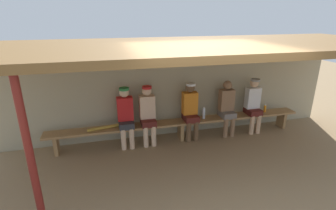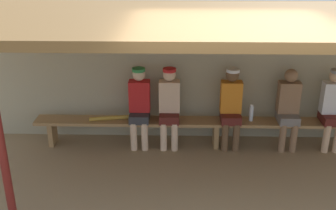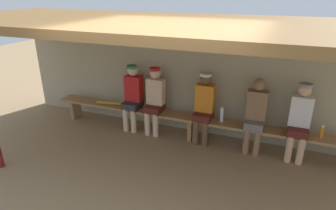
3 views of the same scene
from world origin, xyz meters
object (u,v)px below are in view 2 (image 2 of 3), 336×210
at_px(player_middle, 333,105).
at_px(baseball_bat, 115,118).
at_px(player_in_white, 289,106).
at_px(player_in_red, 169,104).
at_px(player_rightmost, 231,104).
at_px(player_in_blue, 139,104).
at_px(water_bottle_orange, 251,113).
at_px(support_post, 1,144).
at_px(bench, 216,125).

height_order(player_middle, baseball_bat, player_middle).
relative_size(player_in_white, player_in_red, 0.99).
relative_size(player_in_white, player_rightmost, 0.99).
relative_size(player_in_blue, water_bottle_orange, 4.76).
relative_size(support_post, player_middle, 1.64).
distance_m(support_post, player_in_red, 2.83).
bearing_deg(player_in_blue, player_in_white, -0.01).
bearing_deg(player_middle, player_in_white, -179.96).
bearing_deg(player_in_red, baseball_bat, -179.77).
bearing_deg(player_rightmost, player_middle, 0.00).
xyz_separation_m(player_middle, baseball_bat, (-3.54, -0.00, -0.25)).
xyz_separation_m(support_post, bench, (2.63, 2.10, -0.71)).
relative_size(player_in_red, water_bottle_orange, 4.76).
height_order(player_in_blue, player_in_red, same).
bearing_deg(player_in_white, bench, -179.85).
xyz_separation_m(player_in_red, baseball_bat, (-0.90, -0.00, -0.25)).
relative_size(bench, player_rightmost, 4.46).
bearing_deg(bench, player_in_white, 0.15).
bearing_deg(baseball_bat, player_middle, -10.63).
relative_size(player_in_white, baseball_bat, 1.60).
relative_size(bench, player_middle, 4.46).
bearing_deg(support_post, player_middle, 25.08).
xyz_separation_m(player_in_white, player_middle, (0.70, 0.00, 0.02)).
bearing_deg(player_middle, player_in_red, 180.00).
height_order(support_post, water_bottle_orange, support_post).
height_order(player_rightmost, water_bottle_orange, player_rightmost).
bearing_deg(player_in_red, support_post, -131.46).
bearing_deg(player_middle, player_in_blue, 180.00).
relative_size(bench, player_in_blue, 4.46).
bearing_deg(player_middle, support_post, -154.92).
xyz_separation_m(player_in_blue, player_in_white, (2.42, -0.00, -0.02)).
distance_m(player_in_red, baseball_bat, 0.94).
bearing_deg(water_bottle_orange, support_post, -146.57).
xyz_separation_m(bench, player_in_red, (-0.78, 0.00, 0.36)).
height_order(player_in_blue, player_middle, same).
bearing_deg(player_middle, water_bottle_orange, 179.59).
xyz_separation_m(bench, baseball_bat, (-1.68, -0.00, 0.11)).
xyz_separation_m(player_middle, player_rightmost, (-1.63, 0.00, 0.00)).
bearing_deg(bench, player_in_red, 179.74).
height_order(player_in_red, water_bottle_orange, player_in_red).
height_order(bench, player_in_white, player_in_white).
xyz_separation_m(player_in_red, water_bottle_orange, (1.34, 0.01, -0.15)).
bearing_deg(support_post, baseball_bat, 65.57).
bearing_deg(water_bottle_orange, player_in_white, -0.94).
bearing_deg(bench, support_post, -141.44).
relative_size(player_in_white, player_middle, 0.99).
distance_m(support_post, water_bottle_orange, 3.87).
xyz_separation_m(player_in_white, water_bottle_orange, (-0.59, 0.01, -0.13)).
bearing_deg(support_post, player_rightmost, 36.34).
height_order(bench, player_in_blue, player_in_blue).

